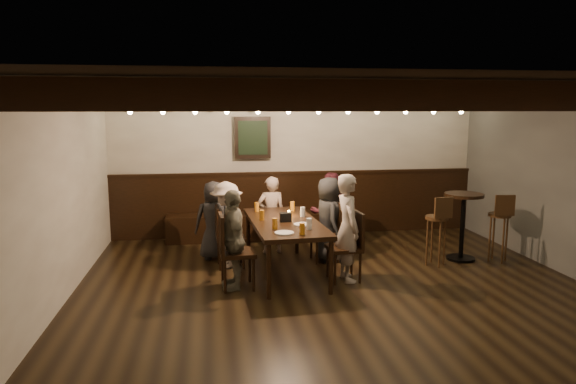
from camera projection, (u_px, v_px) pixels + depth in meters
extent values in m
plane|color=black|center=(347.00, 305.00, 5.93)|extent=(7.00, 7.00, 0.00)
plane|color=black|center=(351.00, 94.00, 5.55)|extent=(7.00, 7.00, 0.00)
plane|color=#BCB4A5|center=(297.00, 168.00, 9.16)|extent=(6.50, 0.00, 6.50)
plane|color=#BCB4A5|center=(42.00, 212.00, 5.26)|extent=(0.00, 7.00, 7.00)
cube|color=black|center=(297.00, 204.00, 9.22)|extent=(6.50, 0.08, 1.10)
cube|color=black|center=(254.00, 226.00, 8.90)|extent=(3.00, 0.45, 0.45)
cube|color=black|center=(253.00, 138.00, 8.85)|extent=(0.62, 0.12, 0.72)
cube|color=black|center=(253.00, 138.00, 8.79)|extent=(0.50, 0.02, 0.58)
cube|color=black|center=(498.00, 96.00, 2.73)|extent=(6.50, 0.10, 0.16)
cube|color=black|center=(413.00, 100.00, 3.86)|extent=(6.50, 0.10, 0.16)
cube|color=black|center=(367.00, 102.00, 5.00)|extent=(6.50, 0.10, 0.16)
cube|color=black|center=(338.00, 103.00, 6.13)|extent=(6.50, 0.10, 0.16)
cube|color=black|center=(318.00, 104.00, 7.26)|extent=(6.50, 0.10, 0.16)
cube|color=black|center=(303.00, 105.00, 8.39)|extent=(6.50, 0.10, 0.16)
sphere|color=#FFE099|center=(130.00, 112.00, 7.99)|extent=(0.07, 0.07, 0.07)
sphere|color=#FFE099|center=(219.00, 112.00, 8.19)|extent=(0.07, 0.07, 0.07)
sphere|color=#FFE099|center=(304.00, 112.00, 8.39)|extent=(0.07, 0.07, 0.07)
sphere|color=#FFE099|center=(384.00, 112.00, 8.59)|extent=(0.07, 0.07, 0.07)
sphere|color=#FFE099|center=(461.00, 112.00, 8.80)|extent=(0.07, 0.07, 0.07)
cube|color=black|center=(285.00, 223.00, 6.98)|extent=(1.00, 2.01, 0.06)
cylinder|color=black|center=(269.00, 272.00, 6.07)|extent=(0.06, 0.06, 0.68)
cylinder|color=black|center=(248.00, 235.00, 7.85)|extent=(0.06, 0.06, 0.68)
cylinder|color=black|center=(331.00, 267.00, 6.22)|extent=(0.06, 0.06, 0.68)
cylinder|color=black|center=(297.00, 232.00, 8.01)|extent=(0.06, 0.06, 0.68)
cube|color=black|center=(230.00, 238.00, 7.32)|extent=(0.42, 0.42, 0.05)
cube|color=black|center=(217.00, 222.00, 7.24)|extent=(0.06, 0.40, 0.44)
cube|color=black|center=(237.00, 253.00, 6.44)|extent=(0.46, 0.46, 0.05)
cube|color=black|center=(221.00, 233.00, 6.36)|extent=(0.07, 0.44, 0.48)
cube|color=black|center=(325.00, 233.00, 7.60)|extent=(0.43, 0.43, 0.05)
cube|color=black|center=(337.00, 216.00, 7.60)|extent=(0.06, 0.41, 0.45)
cube|color=black|center=(344.00, 248.00, 6.73)|extent=(0.44, 0.44, 0.05)
cube|color=black|center=(358.00, 229.00, 6.73)|extent=(0.06, 0.42, 0.46)
imported|color=#272629|center=(214.00, 220.00, 7.68)|extent=(0.60, 0.41, 1.19)
imported|color=gray|center=(271.00, 215.00, 8.01)|extent=(0.46, 0.32, 1.21)
imported|color=#551D29|center=(329.00, 213.00, 8.04)|extent=(0.64, 0.51, 1.26)
imported|color=#B2A196|center=(227.00, 225.00, 7.27)|extent=(0.50, 0.82, 1.23)
imported|color=gray|center=(233.00, 239.00, 6.40)|extent=(0.35, 0.76, 1.26)
imported|color=#232425|center=(328.00, 219.00, 7.58)|extent=(0.43, 0.64, 1.25)
imported|color=#A99A8F|center=(348.00, 228.00, 6.70)|extent=(0.37, 0.54, 1.42)
cylinder|color=#BF7219|center=(257.00, 207.00, 7.58)|extent=(0.07, 0.07, 0.14)
cylinder|color=#BF7219|center=(292.00, 206.00, 7.64)|extent=(0.07, 0.07, 0.14)
cylinder|color=#BF7219|center=(262.00, 215.00, 7.00)|extent=(0.07, 0.07, 0.14)
cylinder|color=silver|center=(303.00, 212.00, 7.22)|extent=(0.07, 0.07, 0.14)
cylinder|color=#BF7219|center=(275.00, 224.00, 6.48)|extent=(0.07, 0.07, 0.14)
cylinder|color=silver|center=(309.00, 224.00, 6.47)|extent=(0.07, 0.07, 0.14)
cylinder|color=#BF7219|center=(302.00, 229.00, 6.20)|extent=(0.07, 0.07, 0.14)
cylinder|color=white|center=(284.00, 233.00, 6.27)|extent=(0.24, 0.24, 0.01)
cylinder|color=white|center=(303.00, 224.00, 6.72)|extent=(0.24, 0.24, 0.01)
cube|color=black|center=(286.00, 217.00, 6.92)|extent=(0.15, 0.10, 0.12)
cylinder|color=beige|center=(289.00, 214.00, 7.28)|extent=(0.05, 0.05, 0.05)
cylinder|color=black|center=(460.00, 258.00, 7.72)|extent=(0.42, 0.42, 0.04)
cylinder|color=black|center=(462.00, 228.00, 7.64)|extent=(0.07, 0.07, 0.95)
cylinder|color=black|center=(464.00, 195.00, 7.56)|extent=(0.57, 0.57, 0.05)
cylinder|color=#352311|center=(437.00, 218.00, 7.34)|extent=(0.32, 0.32, 0.05)
cube|color=#352311|center=(444.00, 208.00, 7.17)|extent=(0.29, 0.07, 0.30)
cylinder|color=#352311|center=(500.00, 215.00, 7.53)|extent=(0.32, 0.32, 0.05)
cube|color=#352311|center=(505.00, 205.00, 7.36)|extent=(0.29, 0.07, 0.30)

